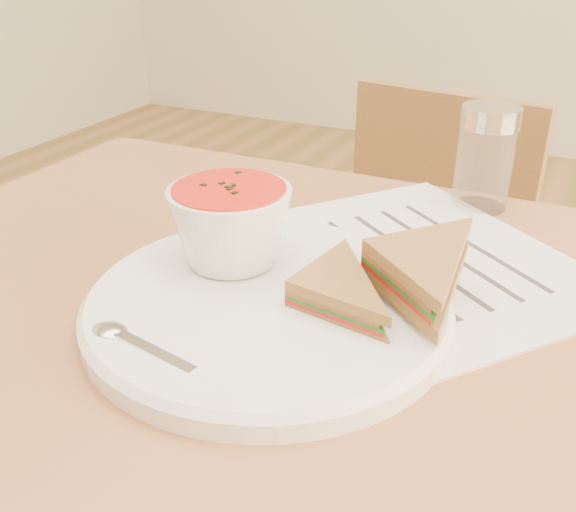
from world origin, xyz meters
The scene contains 8 objects.
chair_far centered at (-0.09, 0.53, 0.40)m, with size 0.35×0.35×0.79m, color brown, non-canonical shape.
plate centered at (-0.05, -0.02, 0.76)m, with size 0.31×0.31×0.02m, color white, non-canonical shape.
soup_bowl centered at (-0.11, 0.02, 0.80)m, with size 0.11×0.11×0.08m, color white, non-canonical shape.
sandwich_half_a centered at (-0.03, -0.03, 0.78)m, with size 0.10×0.10×0.03m, color #A27F39, non-canonical shape.
sandwich_half_b centered at (0.01, 0.03, 0.80)m, with size 0.11×0.11×0.04m, color #A27F39, non-canonical shape.
spoon centered at (-0.09, -0.13, 0.77)m, with size 0.16×0.03×0.01m, color silver, non-canonical shape.
paper_menu centered at (0.05, 0.15, 0.75)m, with size 0.33×0.24×0.00m, color white, non-canonical shape.
condiment_shaker centered at (0.07, 0.31, 0.81)m, with size 0.07×0.07×0.12m, color silver, non-canonical shape.
Camera 1 is at (0.17, -0.43, 1.05)m, focal length 40.00 mm.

